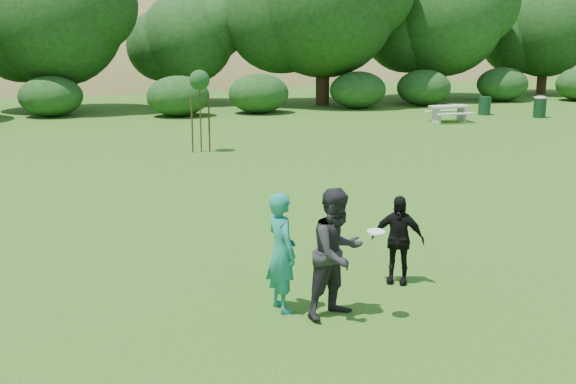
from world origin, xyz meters
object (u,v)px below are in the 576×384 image
at_px(player_black, 398,239).
at_px(picnic_table, 449,111).
at_px(player_grey, 337,253).
at_px(trash_can_near, 485,106).
at_px(trash_can_lidded, 540,106).
at_px(sapling, 200,82).
at_px(player_teal, 282,252).

bearing_deg(player_black, picnic_table, 92.14).
bearing_deg(player_grey, trash_can_near, 30.90).
bearing_deg(trash_can_near, trash_can_lidded, -42.86).
bearing_deg(trash_can_lidded, sapling, -164.71).
height_order(trash_can_near, trash_can_lidded, trash_can_lidded).
relative_size(player_black, trash_can_near, 1.70).
bearing_deg(trash_can_near, picnic_table, -147.85).
relative_size(player_teal, trash_can_lidded, 1.77).
xyz_separation_m(trash_can_near, sapling, (-15.57, -6.56, 1.97)).
relative_size(player_teal, sapling, 0.65).
bearing_deg(player_black, trash_can_near, 88.57).
bearing_deg(trash_can_lidded, trash_can_near, 137.14).
distance_m(trash_can_near, trash_can_lidded, 2.62).
height_order(trash_can_near, sapling, sapling).
relative_size(player_black, picnic_table, 0.85).
bearing_deg(player_teal, player_black, -83.04).
bearing_deg(player_teal, trash_can_lidded, -51.84).
xyz_separation_m(trash_can_near, trash_can_lidded, (1.92, -1.78, 0.09)).
xyz_separation_m(player_grey, sapling, (0.87, 15.16, 1.43)).
xyz_separation_m(player_black, picnic_table, (11.80, 18.72, -0.24)).
height_order(player_black, picnic_table, player_black).
bearing_deg(trash_can_lidded, player_teal, -134.42).
bearing_deg(picnic_table, player_teal, -126.06).
bearing_deg(sapling, trash_can_near, 22.86).
bearing_deg(sapling, picnic_table, 20.30).
bearing_deg(sapling, trash_can_lidded, 15.29).
bearing_deg(picnic_table, player_black, -122.24).
xyz_separation_m(player_teal, picnic_table, (14.04, 19.29, -0.41)).
relative_size(player_grey, picnic_table, 1.10).
distance_m(player_black, trash_can_near, 25.49).
bearing_deg(picnic_table, trash_can_lidded, 1.99).
distance_m(player_grey, sapling, 15.26).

